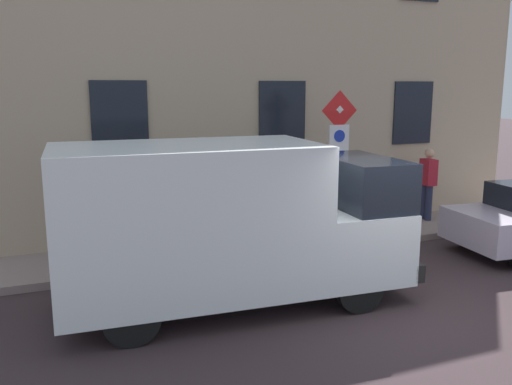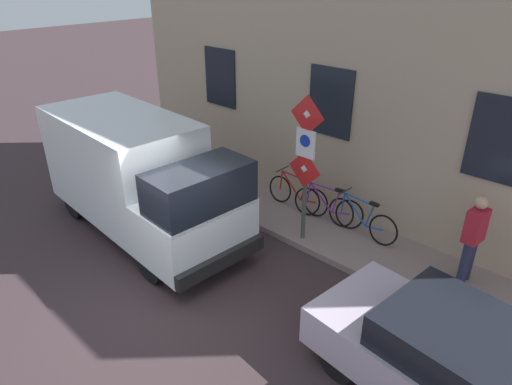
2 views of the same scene
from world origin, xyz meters
The scene contains 10 objects.
ground_plane centered at (0.00, 0.00, 0.00)m, with size 80.00×80.00×0.00m, color #36292C.
sidewalk_slab centered at (3.66, 0.00, 0.07)m, with size 1.75×14.73×0.14m, color gray.
building_facade centered at (4.88, 0.00, 4.19)m, with size 0.75×12.73×8.37m.
sign_post_stacked centered at (2.99, -0.53, 2.05)m, with size 0.15×0.56×2.98m.
delivery_van centered at (1.09, 2.46, 1.33)m, with size 2.31×5.44×2.50m.
parked_hatchback centered at (1.23, -4.53, 0.73)m, with size 2.13×4.15×1.38m.
bicycle_blue centered at (3.99, -1.35, 0.51)m, with size 0.46×1.71×0.89m.
bicycle_purple centered at (3.99, -0.48, 0.51)m, with size 0.49×1.72×0.89m.
bicycle_red centered at (3.99, 0.38, 0.51)m, with size 0.46×1.71×0.89m.
pedestrian centered at (3.91, -3.58, 1.07)m, with size 0.42×0.30×1.72m.
Camera 2 is at (-3.63, -5.42, 5.36)m, focal length 31.90 mm.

